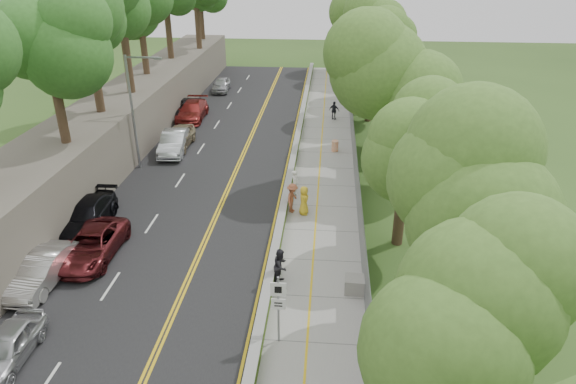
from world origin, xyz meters
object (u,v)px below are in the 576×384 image
(car_2, at_px, (92,245))
(car_1, at_px, (41,271))
(signpost, at_px, (278,303))
(car_0, at_px, (7,347))
(person_far, at_px, (334,111))
(concrete_block, at_px, (357,285))
(painter_0, at_px, (304,200))
(streetlight, at_px, (135,105))
(construction_barrel, at_px, (335,146))

(car_2, bearing_deg, car_1, -119.66)
(signpost, height_order, car_1, signpost)
(car_0, distance_m, car_1, 5.00)
(person_far, bearing_deg, car_1, 81.51)
(car_2, bearing_deg, car_0, -91.56)
(concrete_block, distance_m, car_0, 14.51)
(car_2, bearing_deg, painter_0, 27.42)
(streetlight, relative_size, car_2, 1.54)
(car_0, height_order, person_far, person_far)
(car_1, bearing_deg, concrete_block, 3.62)
(signpost, height_order, concrete_block, signpost)
(streetlight, bearing_deg, car_0, -85.98)
(streetlight, distance_m, concrete_block, 20.41)
(signpost, relative_size, concrete_block, 2.81)
(painter_0, bearing_deg, person_far, -3.65)
(streetlight, height_order, person_far, streetlight)
(person_far, bearing_deg, concrete_block, 111.17)
(streetlight, xyz_separation_m, car_0, (1.33, -18.93, -3.93))
(concrete_block, xyz_separation_m, car_1, (-14.67, -0.64, 0.37))
(construction_barrel, bearing_deg, car_0, -118.06)
(painter_0, bearing_deg, car_0, 142.16)
(streetlight, xyz_separation_m, construction_barrel, (13.73, 4.33, -4.16))
(car_1, distance_m, car_2, 2.81)
(streetlight, xyz_separation_m, painter_0, (11.91, -6.10, -3.70))
(car_1, height_order, painter_0, painter_0)
(construction_barrel, bearing_deg, painter_0, -99.89)
(signpost, height_order, car_2, signpost)
(person_far, bearing_deg, construction_barrel, 109.38)
(car_2, bearing_deg, signpost, -28.66)
(signpost, distance_m, car_0, 10.44)
(painter_0, bearing_deg, streetlight, 64.57)
(streetlight, relative_size, car_0, 2.04)
(signpost, bearing_deg, construction_barrel, 84.07)
(signpost, relative_size, car_0, 0.79)
(signpost, bearing_deg, concrete_block, 47.66)
(streetlight, bearing_deg, car_1, -89.61)
(construction_barrel, xyz_separation_m, car_2, (-12.27, -15.97, 0.28))
(concrete_block, height_order, painter_0, painter_0)
(streetlight, relative_size, person_far, 4.77)
(construction_barrel, xyz_separation_m, car_0, (-12.40, -23.26, 0.23))
(streetlight, height_order, car_0, streetlight)
(car_1, distance_m, person_far, 29.67)
(concrete_block, bearing_deg, painter_0, 111.19)
(car_1, height_order, person_far, person_far)
(streetlight, distance_m, person_far, 18.74)
(concrete_block, distance_m, painter_0, 7.90)
(streetlight, height_order, car_2, streetlight)
(streetlight, height_order, painter_0, streetlight)
(car_0, xyz_separation_m, car_1, (-1.23, 4.84, 0.08))
(signpost, bearing_deg, car_1, 165.63)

